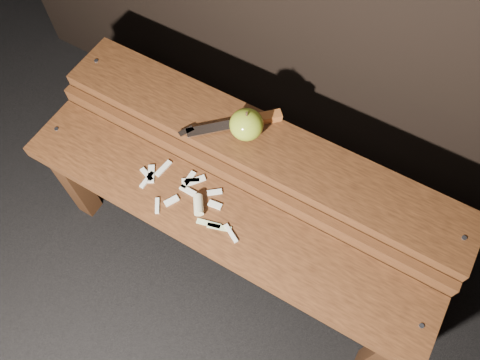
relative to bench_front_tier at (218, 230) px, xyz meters
The scene contains 6 objects.
ground 0.36m from the bench_front_tier, 90.00° to the left, with size 60.00×60.00×0.00m, color black.
bench_front_tier is the anchor object (origin of this frame).
bench_rear_tier 0.23m from the bench_front_tier, 90.00° to the left, with size 1.20×0.21×0.50m.
apple 0.30m from the bench_front_tier, 100.78° to the left, with size 0.09×0.09×0.09m.
knife 0.31m from the bench_front_tier, 102.31° to the left, with size 0.22×0.21×0.03m.
apple_scraps 0.13m from the bench_front_tier, 168.70° to the left, with size 0.34×0.16×0.03m.
Camera 1 is at (0.30, -0.46, 1.55)m, focal length 35.00 mm.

